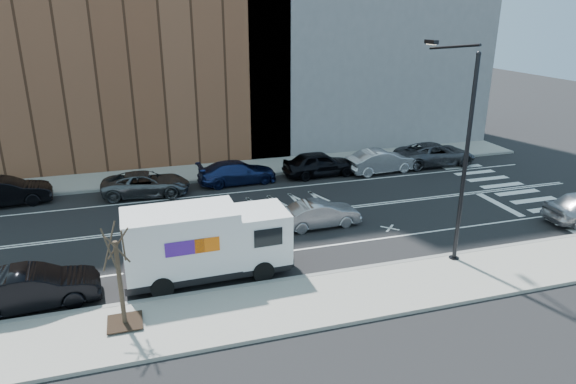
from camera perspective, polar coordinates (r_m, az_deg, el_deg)
ground at (r=27.62m, az=-3.09°, el=-2.87°), size 120.00×120.00×0.00m
sidewalk_near at (r=20.07m, az=3.17°, el=-11.95°), size 44.00×3.60×0.15m
sidewalk_far at (r=35.71m, az=-6.53°, el=2.46°), size 44.00×3.60×0.15m
curb_near at (r=21.52m, az=1.51°, el=-9.53°), size 44.00×0.25×0.17m
curb_far at (r=34.02m, az=-5.96°, el=1.61°), size 44.00×0.25×0.17m
crosswalk at (r=34.81m, az=23.38°, el=0.33°), size 3.00×14.00×0.01m
road_markings at (r=27.62m, az=-3.09°, el=-2.86°), size 40.00×8.60×0.01m
bldg_brick at (r=40.43m, az=-21.00°, el=19.08°), size 26.00×10.00×22.00m
streetlight at (r=22.79m, az=18.55°, el=4.67°), size 0.44×4.02×9.34m
street_tree at (r=18.79m, az=-18.05°, el=-10.49°), size 1.20×1.20×3.75m
fedex_van at (r=21.31m, az=-9.12°, el=-5.45°), size 6.83×2.55×3.10m
far_parked_b at (r=33.19m, az=-28.94°, el=0.01°), size 5.02×2.18×1.61m
far_parked_c at (r=31.83m, az=-15.50°, el=0.89°), size 5.31×2.80×1.42m
far_parked_d at (r=32.94m, az=-5.68°, el=2.20°), size 5.12×2.29×1.46m
far_parked_e at (r=34.32m, az=3.54°, el=3.17°), size 4.97×2.12×1.67m
far_parked_f at (r=35.56m, az=10.31°, el=3.39°), size 4.92×2.06×1.58m
far_parked_g at (r=38.22m, az=16.04°, el=4.08°), size 5.83×2.89×1.59m
driving_sedan at (r=26.32m, az=3.57°, el=-2.46°), size 4.17×1.61×1.36m
near_parked_rear_a at (r=21.63m, az=-26.47°, el=-9.55°), size 4.85×2.04×1.56m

